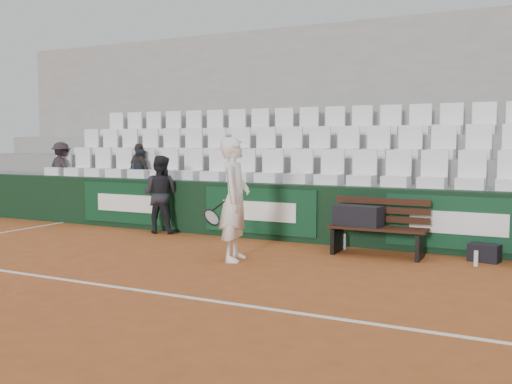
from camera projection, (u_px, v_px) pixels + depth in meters
The scene contains 20 objects.
ground at pixel (133, 290), 6.79m from camera, with size 80.00×80.00×0.00m, color #A85326.
court_baseline at pixel (133, 289), 6.79m from camera, with size 18.00×0.06×0.01m, color white.
back_barrier at pixel (277, 212), 10.28m from camera, with size 18.00×0.34×1.00m.
grandstand_tier_front at pixel (287, 208), 10.87m from camera, with size 18.00×0.95×1.00m, color gray.
grandstand_tier_mid at pixel (305, 192), 11.70m from camera, with size 18.00×0.95×1.45m, color gray.
grandstand_tier_back at pixel (321, 179), 12.53m from camera, with size 18.00×0.95×1.90m, color gray.
grandstand_rear_wall at pixel (331, 123), 12.98m from camera, with size 18.00×0.30×4.40m, color #979795.
seat_row_front at pixel (283, 166), 10.65m from camera, with size 11.90×0.44×0.63m, color white.
seat_row_mid at pixel (303, 142), 11.45m from camera, with size 11.90×0.44×0.63m, color white.
seat_row_back at pixel (319, 121), 12.26m from camera, with size 11.90×0.44×0.63m, color white.
bench_left at pixel (377, 241), 8.81m from camera, with size 1.50×0.56×0.45m, color #371A10.
sports_bag_left at pixel (358, 216), 8.90m from camera, with size 0.74×0.32×0.32m, color black.
sports_bag_ground at pixel (484, 253), 8.38m from camera, with size 0.43×0.26×0.26m, color black.
water_bottle_near at pixel (344, 242), 9.35m from camera, with size 0.07×0.07×0.26m, color #AFC1C7.
water_bottle_far at pixel (476, 258), 8.07m from camera, with size 0.06×0.06×0.22m, color silver.
tennis_player at pixel (235, 199), 8.41m from camera, with size 0.79×0.76×1.83m.
ball_kid at pixel (160, 194), 11.01m from camera, with size 0.73×0.57×1.50m, color black.
spectator_a at pixel (61, 149), 13.17m from camera, with size 0.78×0.45×1.21m, color black.
spectator_b at pixel (139, 150), 12.18m from camera, with size 0.69×0.29×1.18m, color #332E29.
spectator_c at pixel (141, 153), 12.16m from camera, with size 0.52×0.40×1.06m, color #212732.
Camera 1 is at (4.29, -5.31, 1.75)m, focal length 40.00 mm.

